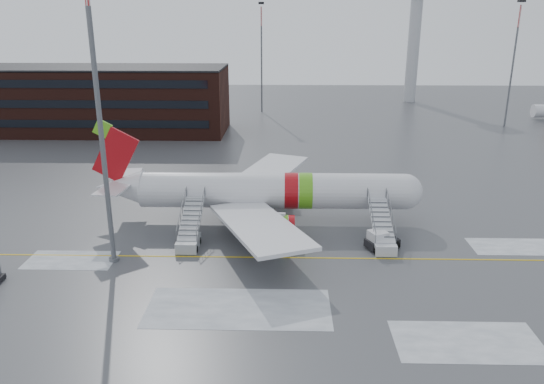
{
  "coord_description": "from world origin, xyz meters",
  "views": [
    {
      "loc": [
        -2.58,
        -45.43,
        21.07
      ],
      "look_at": [
        -3.85,
        6.16,
        4.0
      ],
      "focal_mm": 35.0,
      "sensor_mm": 36.0,
      "label": 1
    }
  ],
  "objects_px": {
    "airstair_fwd": "(383,237)",
    "airstair_aft": "(190,235)",
    "airliner": "(264,191)",
    "light_mast_near": "(98,104)",
    "pushback_tug": "(381,240)"
  },
  "relations": [
    {
      "from": "airstair_aft",
      "to": "airliner",
      "type": "bearing_deg",
      "value": 43.38
    },
    {
      "from": "pushback_tug",
      "to": "light_mast_near",
      "type": "height_order",
      "value": "light_mast_near"
    },
    {
      "from": "airliner",
      "to": "light_mast_near",
      "type": "distance_m",
      "value": 19.87
    },
    {
      "from": "airstair_fwd",
      "to": "airstair_aft",
      "type": "xyz_separation_m",
      "value": [
        -18.59,
        0.0,
        0.0
      ]
    },
    {
      "from": "pushback_tug",
      "to": "airstair_aft",
      "type": "bearing_deg",
      "value": 179.37
    },
    {
      "from": "airliner",
      "to": "light_mast_near",
      "type": "height_order",
      "value": "light_mast_near"
    },
    {
      "from": "airstair_fwd",
      "to": "pushback_tug",
      "type": "bearing_deg",
      "value": -136.83
    },
    {
      "from": "airstair_aft",
      "to": "light_mast_near",
      "type": "xyz_separation_m",
      "value": [
        -6.31,
        -3.63,
        13.15
      ]
    },
    {
      "from": "airstair_fwd",
      "to": "pushback_tug",
      "type": "relative_size",
      "value": 2.2
    },
    {
      "from": "airstair_fwd",
      "to": "light_mast_near",
      "type": "bearing_deg",
      "value": -171.71
    },
    {
      "from": "airliner",
      "to": "pushback_tug",
      "type": "height_order",
      "value": "airliner"
    },
    {
      "from": "airliner",
      "to": "light_mast_near",
      "type": "xyz_separation_m",
      "value": [
        -13.23,
        -10.16,
        10.8
      ]
    },
    {
      "from": "airliner",
      "to": "light_mast_near",
      "type": "bearing_deg",
      "value": -142.46
    },
    {
      "from": "airstair_aft",
      "to": "light_mast_near",
      "type": "relative_size",
      "value": 0.28
    },
    {
      "from": "airstair_fwd",
      "to": "airstair_aft",
      "type": "relative_size",
      "value": 1.0
    }
  ]
}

